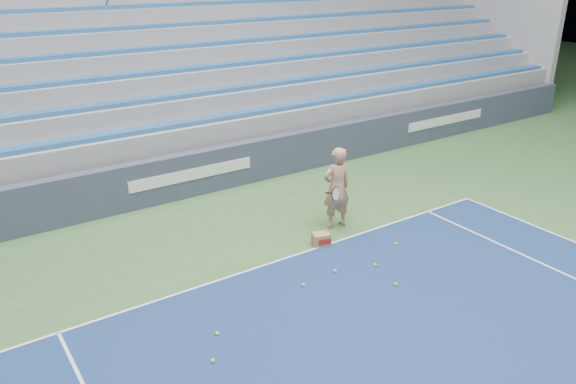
% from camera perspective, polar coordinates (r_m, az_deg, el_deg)
% --- Properties ---
extents(sponsor_barrier, '(30.00, 0.32, 1.10)m').
position_cam_1_polar(sponsor_barrier, '(13.95, -9.91, 1.79)').
color(sponsor_barrier, '#363D52').
rests_on(sponsor_barrier, ground).
extents(bleachers, '(31.00, 9.15, 7.30)m').
position_cam_1_polar(bleachers, '(18.72, -17.79, 12.05)').
color(bleachers, gray).
rests_on(bleachers, ground).
extents(tennis_player, '(0.96, 0.87, 1.81)m').
position_cam_1_polar(tennis_player, '(11.99, 4.95, 0.41)').
color(tennis_player, tan).
rests_on(tennis_player, ground).
extents(ball_box, '(0.40, 0.35, 0.26)m').
position_cam_1_polar(ball_box, '(11.49, 3.37, -4.83)').
color(ball_box, '#A2754E').
rests_on(ball_box, ground).
extents(tennis_ball_0, '(0.07, 0.07, 0.07)m').
position_cam_1_polar(tennis_ball_0, '(11.71, 10.94, -5.18)').
color(tennis_ball_0, '#B6E82F').
rests_on(tennis_ball_0, ground).
extents(tennis_ball_1, '(0.07, 0.07, 0.07)m').
position_cam_1_polar(tennis_ball_1, '(8.52, -7.64, -16.65)').
color(tennis_ball_1, '#B6E82F').
rests_on(tennis_ball_1, ground).
extents(tennis_ball_2, '(0.07, 0.07, 0.07)m').
position_cam_1_polar(tennis_ball_2, '(10.58, 4.83, -8.01)').
color(tennis_ball_2, '#B6E82F').
rests_on(tennis_ball_2, ground).
extents(tennis_ball_3, '(0.07, 0.07, 0.07)m').
position_cam_1_polar(tennis_ball_3, '(9.02, -7.19, -14.09)').
color(tennis_ball_3, '#B6E82F').
rests_on(tennis_ball_3, ground).
extents(tennis_ball_4, '(0.07, 0.07, 0.07)m').
position_cam_1_polar(tennis_ball_4, '(10.33, 10.88, -9.19)').
color(tennis_ball_4, '#B6E82F').
rests_on(tennis_ball_4, ground).
extents(tennis_ball_5, '(0.07, 0.07, 0.07)m').
position_cam_1_polar(tennis_ball_5, '(11.83, 4.02, -4.51)').
color(tennis_ball_5, '#B6E82F').
rests_on(tennis_ball_5, ground).
extents(tennis_ball_6, '(0.07, 0.07, 0.07)m').
position_cam_1_polar(tennis_ball_6, '(10.13, 1.59, -9.45)').
color(tennis_ball_6, '#B6E82F').
rests_on(tennis_ball_6, ground).
extents(tennis_ball_7, '(0.07, 0.07, 0.07)m').
position_cam_1_polar(tennis_ball_7, '(10.87, 8.86, -7.34)').
color(tennis_ball_7, '#B6E82F').
rests_on(tennis_ball_7, ground).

